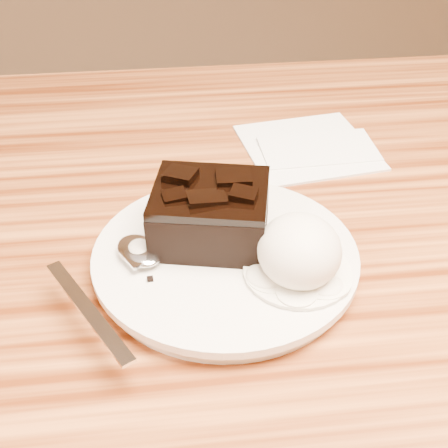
{
  "coord_description": "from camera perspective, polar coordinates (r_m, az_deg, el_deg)",
  "views": [
    {
      "loc": [
        -0.15,
        -0.44,
        1.1
      ],
      "look_at": [
        -0.11,
        -0.03,
        0.79
      ],
      "focal_mm": 49.24,
      "sensor_mm": 36.0,
      "label": 1
    }
  ],
  "objects": [
    {
      "name": "plate",
      "position": [
        0.52,
        0.13,
        -3.35
      ],
      "size": [
        0.23,
        0.23,
        0.02
      ],
      "primitive_type": "cylinder",
      "color": "silver",
      "rests_on": "dining_table"
    },
    {
      "name": "crumb_b",
      "position": [
        0.49,
        -6.87,
        -5.1
      ],
      "size": [
        0.01,
        0.01,
        0.0
      ],
      "primitive_type": "cube",
      "rotation": [
        0.0,
        0.0,
        0.09
      ],
      "color": "black",
      "rests_on": "plate"
    },
    {
      "name": "spoon",
      "position": [
        0.51,
        -7.85,
        -2.61
      ],
      "size": [
        0.12,
        0.18,
        0.01
      ],
      "primitive_type": null,
      "rotation": [
        0.0,
        0.0,
        0.51
      ],
      "color": "silver",
      "rests_on": "plate"
    },
    {
      "name": "melt_puddle",
      "position": [
        0.5,
        6.82,
        -4.47
      ],
      "size": [
        0.09,
        0.09,
        0.0
      ],
      "primitive_type": "cylinder",
      "color": "white",
      "rests_on": "plate"
    },
    {
      "name": "brownie",
      "position": [
        0.52,
        -1.26,
        0.71
      ],
      "size": [
        0.11,
        0.1,
        0.04
      ],
      "primitive_type": "cube",
      "rotation": [
        0.0,
        0.0,
        -0.22
      ],
      "color": "black",
      "rests_on": "plate"
    },
    {
      "name": "ice_cream_scoop",
      "position": [
        0.49,
        7.01,
        -2.48
      ],
      "size": [
        0.07,
        0.07,
        0.06
      ],
      "primitive_type": "ellipsoid",
      "color": "white",
      "rests_on": "plate"
    },
    {
      "name": "crumb_a",
      "position": [
        0.51,
        -6.48,
        -3.33
      ],
      "size": [
        0.01,
        0.01,
        0.0
      ],
      "primitive_type": "cube",
      "rotation": [
        0.0,
        0.0,
        0.06
      ],
      "color": "black",
      "rests_on": "plate"
    },
    {
      "name": "napkin",
      "position": [
        0.71,
        7.77,
        7.18
      ],
      "size": [
        0.16,
        0.16,
        0.01
      ],
      "primitive_type": "cube",
      "rotation": [
        0.0,
        0.0,
        0.14
      ],
      "color": "white",
      "rests_on": "dining_table"
    }
  ]
}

